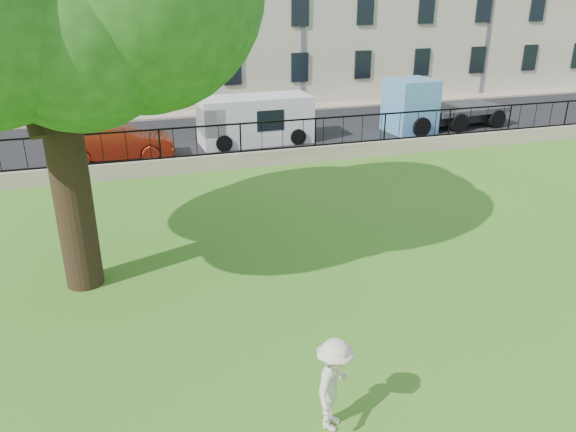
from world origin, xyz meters
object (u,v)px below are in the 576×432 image
object	(u,v)px
red_sedan	(117,142)
blue_truck	(444,103)
man	(334,385)
white_van	(255,120)

from	to	relation	value
red_sedan	blue_truck	world-z (taller)	blue_truck
man	red_sedan	xyz separation A→B (m)	(-2.87, 16.22, -0.07)
man	blue_truck	distance (m)	21.27
man	blue_truck	xyz separation A→B (m)	(12.46, 17.22, 0.44)
white_van	blue_truck	world-z (taller)	blue_truck
white_van	blue_truck	size ratio (longest dim) A/B	0.83
red_sedan	white_van	size ratio (longest dim) A/B	0.91
red_sedan	blue_truck	bearing A→B (deg)	-84.31
red_sedan	white_van	distance (m)	6.01
blue_truck	man	bearing A→B (deg)	-131.27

